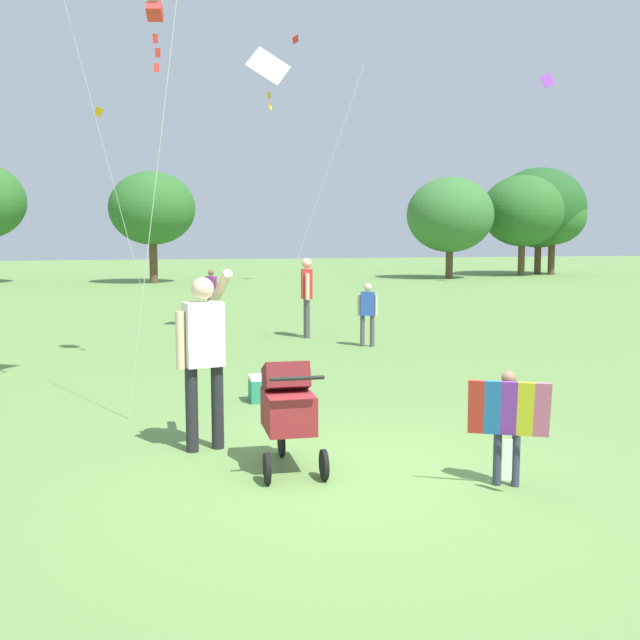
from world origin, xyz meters
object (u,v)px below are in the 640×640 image
kite_orange_delta (154,6)px  person_red_shirt (307,291)px  child_with_butterfly_kite (508,417)px  person_sitting_far (367,309)px  person_adult_flyer (203,347)px  cooler_box (266,388)px  stroller (288,406)px  person_back_turned (211,289)px  kite_green_novelty (271,75)px

kite_orange_delta → person_red_shirt: 6.56m
child_with_butterfly_kite → person_sitting_far: size_ratio=0.82×
person_adult_flyer → cooler_box: 2.46m
stroller → person_red_shirt: (2.11, 8.80, 0.40)m
person_red_shirt → person_back_turned: (-1.63, 4.51, -0.26)m
kite_orange_delta → child_with_butterfly_kite: bearing=-66.6°
person_red_shirt → person_adult_flyer: bearing=-109.5°
person_adult_flyer → person_sitting_far: bearing=60.0°
child_with_butterfly_kite → kite_green_novelty: size_ratio=0.17×
person_back_turned → cooler_box: person_back_turned is taller
kite_orange_delta → stroller: bearing=-79.4°
child_with_butterfly_kite → kite_orange_delta: bearing=113.4°
kite_orange_delta → person_sitting_far: (4.01, 1.77, -4.96)m
kite_orange_delta → kite_green_novelty: size_ratio=1.00×
kite_orange_delta → person_back_turned: bearing=79.1°
stroller → person_red_shirt: size_ratio=0.64×
stroller → kite_green_novelty: bearing=81.1°
person_adult_flyer → stroller: (0.72, -0.80, -0.47)m
child_with_butterfly_kite → kite_green_novelty: bearing=92.2°
cooler_box → kite_green_novelty: bearing=79.4°
person_adult_flyer → kite_green_novelty: (2.10, 8.06, 4.38)m
person_adult_flyer → kite_green_novelty: kite_green_novelty is taller
stroller → cooler_box: size_ratio=2.42×
kite_orange_delta → person_red_shirt: bearing=46.8°
child_with_butterfly_kite → person_adult_flyer: size_ratio=0.55×
child_with_butterfly_kite → person_sitting_far: (1.23, 8.19, 0.11)m
person_adult_flyer → cooler_box: person_adult_flyer is taller
child_with_butterfly_kite → kite_orange_delta: (-2.79, 6.42, 5.07)m
kite_green_novelty → person_sitting_far: bearing=-45.5°
stroller → cooler_box: (0.26, 2.87, -0.43)m
person_red_shirt → person_sitting_far: size_ratio=1.35×
child_with_butterfly_kite → person_back_turned: (-1.28, 14.28, 0.11)m
child_with_butterfly_kite → person_adult_flyer: (-2.48, 1.77, 0.44)m
child_with_butterfly_kite → person_adult_flyer: bearing=144.5°
stroller → kite_orange_delta: bearing=100.6°
person_sitting_far → person_back_turned: (-2.51, 6.09, 0.00)m
child_with_butterfly_kite → person_back_turned: bearing=95.1°
stroller → cooler_box: 2.92m
person_adult_flyer → kite_green_novelty: size_ratio=0.31×
child_with_butterfly_kite → person_red_shirt: 9.78m
person_red_shirt → person_sitting_far: person_red_shirt is taller
person_sitting_far → kite_green_novelty: bearing=134.5°
person_sitting_far → cooler_box: size_ratio=2.80×
stroller → person_back_turned: 13.32m
person_sitting_far → cooler_box: 5.17m
child_with_butterfly_kite → person_sitting_far: 8.29m
person_adult_flyer → person_red_shirt: size_ratio=1.09×
person_adult_flyer → person_back_turned: 12.57m
stroller → kite_green_novelty: 10.20m
person_sitting_far → person_back_turned: 6.58m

